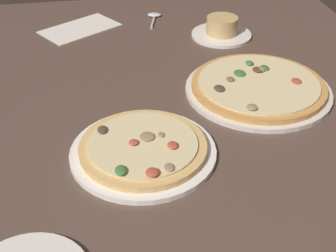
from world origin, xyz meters
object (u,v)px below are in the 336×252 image
Objects in this scene: pizza_side at (258,87)px; ramekin_on_saucer at (222,29)px; pizza_main at (143,149)px; paper_menu at (80,29)px; spoon at (154,17)px.

pizza_side is 30.15cm from ramekin_on_saucer.
pizza_main and pizza_side have the same top height.
pizza_side is at bearing 8.80° from paper_menu.
pizza_side is 2.80× the size of spoon.
pizza_side is 48.73cm from spoon.
ramekin_on_saucer is 0.78× the size of paper_menu.
paper_menu is (-41.30, -37.65, -1.08)cm from pizza_side.
pizza_side is 1.53× the size of paper_menu.
spoon is (-15.78, -16.17, -1.54)cm from ramekin_on_saucer.
ramekin_on_saucer is at bearing -179.77° from pizza_side.
ramekin_on_saucer reaches higher than pizza_main.
spoon is (-4.61, 21.36, 0.31)cm from paper_menu.
ramekin_on_saucer is 22.64cm from spoon.
paper_menu is at bearing -77.81° from spoon.
pizza_side is 55.90cm from paper_menu.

